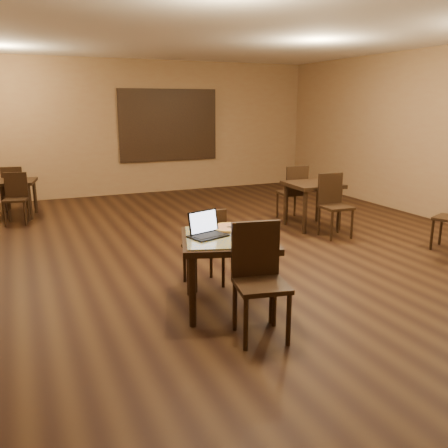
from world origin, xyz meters
name	(u,v)px	position (x,y,z in m)	size (l,w,h in m)	color
ground	(241,250)	(0.00, 0.00, 0.00)	(10.00, 10.00, 0.00)	black
wall_back	(147,128)	(0.00, 5.00, 1.50)	(8.00, 0.02, 3.00)	olive
ceiling	(243,26)	(0.00, 0.00, 3.00)	(8.00, 10.00, 0.02)	silver
mural	(169,125)	(0.50, 4.96, 1.55)	(2.34, 0.05, 1.64)	#276292
tiled_table	(229,246)	(-0.97, -1.74, 0.66)	(1.16, 1.16, 0.76)	black
chair_main_near	(259,273)	(-0.95, -2.35, 0.58)	(0.52, 0.52, 1.02)	black
chair_main_far	(206,244)	(-0.97, -1.12, 0.52)	(0.41, 0.41, 0.91)	black
laptop	(206,229)	(-1.17, -1.63, 0.83)	(0.41, 0.37, 0.24)	black
plate	(257,237)	(-0.75, -1.92, 0.77)	(0.26, 0.26, 0.01)	white
pizza_slice	(257,236)	(-0.75, -1.92, 0.79)	(0.20, 0.20, 0.02)	beige
pizza_pan	(230,229)	(-0.85, -1.50, 0.77)	(0.33, 0.33, 0.01)	silver
pizza_whole	(230,227)	(-0.85, -1.50, 0.78)	(0.37, 0.37, 0.03)	beige
spatula	(232,227)	(-0.83, -1.52, 0.79)	(0.10, 0.23, 0.01)	silver
napkin_roll	(271,233)	(-0.57, -1.88, 0.78)	(0.06, 0.17, 0.04)	white
other_table_a	(312,190)	(1.65, 0.69, 0.63)	(0.85, 0.85, 0.76)	black
other_table_a_chair_near	(333,201)	(1.66, 0.12, 0.55)	(0.44, 0.44, 0.98)	black
other_table_a_chair_far	(294,189)	(1.65, 1.26, 0.55)	(0.44, 0.44, 0.98)	black
other_table_b	(14,187)	(-2.91, 3.53, 0.56)	(0.85, 0.85, 0.68)	black
other_table_b_chair_near	(16,195)	(-2.89, 3.02, 0.50)	(0.44, 0.44, 0.88)	black
other_table_b_chair_far	(14,186)	(-2.92, 4.04, 0.50)	(0.44, 0.44, 0.88)	black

